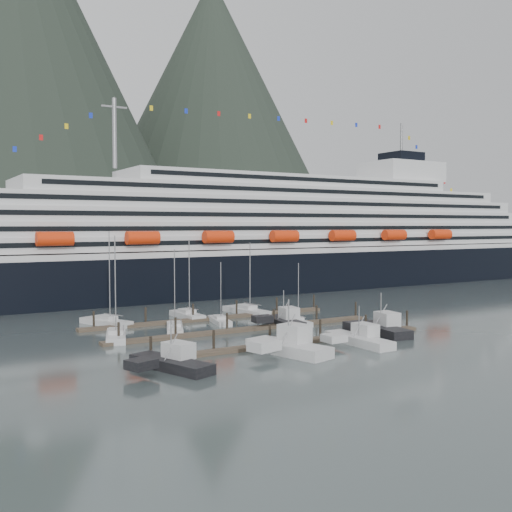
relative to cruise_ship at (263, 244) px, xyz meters
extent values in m
plane|color=#475353|center=(-30.03, -54.94, -12.04)|extent=(1600.00, 1600.00, 0.00)
cone|color=#202B21|center=(9.97, 505.06, 167.96)|extent=(400.00, 400.00, 420.00)
cone|color=#202B21|center=(269.97, 565.06, 142.96)|extent=(360.00, 360.00, 360.00)
cube|color=black|center=(-5.03, 0.06, -8.04)|extent=(210.00, 28.00, 12.00)
cube|color=silver|center=(-5.03, 0.06, -1.54)|extent=(205.80, 27.44, 1.50)
cube|color=silver|center=(-0.03, 0.06, 1.06)|extent=(185.00, 26.00, 3.20)
cube|color=black|center=(-0.03, -12.99, 1.22)|extent=(175.75, 0.20, 1.00)
cube|color=silver|center=(1.97, 0.06, 4.26)|extent=(180.00, 25.00, 3.20)
cube|color=black|center=(1.97, -12.49, 4.42)|extent=(171.00, 0.20, 1.00)
cube|color=silver|center=(3.97, 0.06, 7.46)|extent=(172.00, 24.00, 3.20)
cube|color=black|center=(3.97, -11.99, 7.62)|extent=(163.40, 0.20, 1.00)
cube|color=silver|center=(5.97, 0.06, 10.66)|extent=(160.00, 23.00, 3.20)
cube|color=black|center=(5.97, -11.49, 10.82)|extent=(152.00, 0.20, 1.00)
cube|color=silver|center=(7.97, 0.06, 13.76)|extent=(140.00, 22.00, 3.00)
cube|color=black|center=(7.97, -10.99, 13.91)|extent=(133.00, 0.20, 1.00)
cube|color=silver|center=(9.97, 0.06, 16.76)|extent=(95.00, 20.00, 3.00)
cube|color=black|center=(9.97, -9.99, 16.91)|extent=(90.25, 0.20, 1.00)
cube|color=silver|center=(49.97, 0.06, 21.26)|extent=(22.00, 16.00, 6.00)
cube|color=black|center=(49.97, 0.06, 25.76)|extent=(10.00, 10.00, 3.00)
cylinder|color=gray|center=(-40.03, 0.06, 26.26)|extent=(1.00, 1.00, 16.00)
cylinder|color=gray|center=(49.97, 0.06, 31.26)|extent=(0.80, 0.80, 10.00)
cylinder|color=#F9340D|center=(-57.03, -14.94, 2.46)|extent=(7.00, 2.80, 2.80)
cylinder|color=#F9340D|center=(-39.03, -14.94, 2.46)|extent=(7.00, 2.80, 2.80)
cylinder|color=#F9340D|center=(-21.03, -14.94, 2.46)|extent=(7.00, 2.80, 2.80)
cylinder|color=#F9340D|center=(-3.03, -14.94, 2.46)|extent=(7.00, 2.80, 2.80)
cylinder|color=#F9340D|center=(14.97, -14.94, 2.46)|extent=(7.00, 2.80, 2.80)
cylinder|color=#F9340D|center=(32.97, -14.94, 2.46)|extent=(7.00, 2.80, 2.80)
cylinder|color=#F9340D|center=(50.97, -14.94, 2.46)|extent=(7.00, 2.80, 2.80)
cube|color=#42372A|center=(-35.03, -64.94, -11.79)|extent=(48.00, 2.00, 0.50)
cylinder|color=black|center=(-56.03, -63.84, -10.64)|extent=(0.36, 0.36, 3.20)
cylinder|color=black|center=(-47.03, -63.84, -10.64)|extent=(0.36, 0.36, 3.20)
cylinder|color=black|center=(-38.03, -63.84, -10.64)|extent=(0.36, 0.36, 3.20)
cylinder|color=black|center=(-29.03, -63.84, -10.64)|extent=(0.36, 0.36, 3.20)
cylinder|color=black|center=(-20.03, -63.84, -10.64)|extent=(0.36, 0.36, 3.20)
cylinder|color=black|center=(-11.03, -63.84, -10.64)|extent=(0.36, 0.36, 3.20)
cube|color=#42372A|center=(-35.03, -51.94, -11.79)|extent=(48.00, 2.00, 0.50)
cylinder|color=black|center=(-56.03, -50.84, -10.64)|extent=(0.36, 0.36, 3.20)
cylinder|color=black|center=(-47.03, -50.84, -10.64)|extent=(0.36, 0.36, 3.20)
cylinder|color=black|center=(-38.03, -50.84, -10.64)|extent=(0.36, 0.36, 3.20)
cylinder|color=black|center=(-29.03, -50.84, -10.64)|extent=(0.36, 0.36, 3.20)
cylinder|color=black|center=(-20.03, -50.84, -10.64)|extent=(0.36, 0.36, 3.20)
cylinder|color=black|center=(-11.03, -50.84, -10.64)|extent=(0.36, 0.36, 3.20)
cube|color=#42372A|center=(-35.03, -38.94, -11.79)|extent=(48.00, 2.00, 0.50)
cylinder|color=black|center=(-56.03, -37.84, -10.64)|extent=(0.36, 0.36, 3.20)
cylinder|color=black|center=(-47.03, -37.84, -10.64)|extent=(0.36, 0.36, 3.20)
cylinder|color=black|center=(-38.03, -37.84, -10.64)|extent=(0.36, 0.36, 3.20)
cylinder|color=black|center=(-29.03, -37.84, -10.64)|extent=(0.36, 0.36, 3.20)
cylinder|color=black|center=(-20.03, -37.84, -10.64)|extent=(0.36, 0.36, 3.20)
cylinder|color=black|center=(-11.03, -37.84, -10.64)|extent=(0.36, 0.36, 3.20)
cube|color=silver|center=(-55.67, -48.47, -11.79)|extent=(5.63, 9.99, 1.49)
cube|color=silver|center=(-55.67, -48.47, -10.81)|extent=(3.08, 3.86, 0.85)
cylinder|color=gray|center=(-55.97, -49.38, -3.72)|extent=(0.17, 0.17, 14.72)
cube|color=silver|center=(-45.24, -46.36, -11.79)|extent=(5.96, 9.87, 1.35)
cube|color=silver|center=(-45.24, -46.36, -10.93)|extent=(3.06, 3.85, 0.77)
cylinder|color=gray|center=(-45.61, -47.25, -4.93)|extent=(0.15, 0.15, 12.49)
cube|color=silver|center=(-35.36, -43.12, -11.79)|extent=(4.02, 8.65, 1.23)
cube|color=silver|center=(-35.36, -43.12, -11.03)|extent=(2.34, 3.23, 0.70)
cylinder|color=gray|center=(-35.54, -43.93, -6.26)|extent=(0.14, 0.14, 9.98)
cube|color=silver|center=(-53.11, -34.94, -11.79)|extent=(6.81, 11.06, 1.51)
cube|color=silver|center=(-53.11, -34.94, -10.79)|extent=(3.47, 4.33, 0.87)
cylinder|color=gray|center=(-52.69, -35.94, -3.47)|extent=(0.17, 0.17, 15.19)
cube|color=silver|center=(-37.89, -34.94, -11.79)|extent=(3.12, 9.87, 1.52)
cube|color=silver|center=(-37.89, -34.94, -10.79)|extent=(2.28, 3.49, 0.87)
cylinder|color=gray|center=(-37.86, -35.92, -4.38)|extent=(0.17, 0.17, 13.37)
cube|color=silver|center=(-25.80, -35.86, -11.79)|extent=(4.49, 12.21, 1.59)
cube|color=silver|center=(-25.80, -35.86, -10.73)|extent=(2.80, 4.44, 0.91)
cylinder|color=gray|center=(-25.64, -37.05, -4.61)|extent=(0.18, 0.18, 12.81)
cube|color=silver|center=(-24.60, -51.07, -11.79)|extent=(3.15, 8.17, 1.24)
cube|color=silver|center=(-24.60, -51.07, -11.02)|extent=(2.06, 2.96, 0.71)
cylinder|color=gray|center=(-24.68, -51.86, -6.29)|extent=(0.14, 0.14, 9.91)
cube|color=black|center=(-55.80, -69.94, -11.69)|extent=(6.92, 12.26, 1.82)
cube|color=black|center=(-60.06, -71.40, -10.58)|extent=(3.77, 3.46, 1.09)
cube|color=silver|center=(-54.68, -69.56, -9.95)|extent=(3.56, 4.18, 2.00)
cube|color=black|center=(-54.68, -69.56, -9.22)|extent=(3.31, 3.90, 0.46)
cylinder|color=gray|center=(-55.80, -69.94, -8.40)|extent=(0.15, 0.15, 4.55)
cube|color=silver|center=(-38.92, -69.94, -11.69)|extent=(7.01, 12.96, 2.24)
cube|color=silver|center=(-43.46, -71.12, -10.24)|extent=(4.37, 3.59, 1.35)
cube|color=silver|center=(-37.73, -69.63, -9.46)|extent=(3.97, 4.37, 2.47)
cube|color=black|center=(-37.73, -69.63, -8.56)|extent=(3.69, 4.08, 0.56)
cylinder|color=gray|center=(-38.92, -69.94, -7.55)|extent=(0.18, 0.18, 5.61)
cube|color=silver|center=(-26.68, -69.94, -11.69)|extent=(3.18, 12.06, 1.72)
cube|color=silver|center=(-31.25, -69.98, -10.66)|extent=(2.94, 2.67, 1.03)
cube|color=silver|center=(-25.47, -69.93, -10.06)|extent=(2.43, 3.63, 1.89)
cube|color=black|center=(-25.47, -69.93, -9.37)|extent=(2.26, 3.39, 0.43)
cylinder|color=gray|center=(-26.68, -69.94, -8.60)|extent=(0.14, 0.14, 4.30)
cube|color=black|center=(-18.16, -65.26, -11.69)|extent=(5.16, 12.36, 2.00)
cube|color=black|center=(-22.67, -64.66, -10.44)|extent=(3.72, 3.07, 1.20)
cube|color=silver|center=(-16.97, -65.42, -9.74)|extent=(3.25, 3.94, 2.20)
cube|color=black|center=(-16.97, -65.42, -8.94)|extent=(3.02, 3.67, 0.50)
cylinder|color=gray|center=(-18.16, -65.26, -8.04)|extent=(0.16, 0.16, 4.99)
cube|color=black|center=(-27.44, -51.42, -11.69)|extent=(4.63, 10.70, 1.88)
cube|color=black|center=(-31.35, -50.95, -10.53)|extent=(3.46, 2.65, 1.13)
cube|color=silver|center=(-26.41, -51.55, -9.87)|extent=(3.00, 3.41, 2.07)
cube|color=black|center=(-26.41, -51.55, -9.12)|extent=(2.78, 3.18, 0.47)
cylinder|color=gray|center=(-27.44, -51.42, -8.27)|extent=(0.15, 0.15, 4.71)
camera|label=1|loc=(-83.38, -135.71, 5.23)|focal=42.00mm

